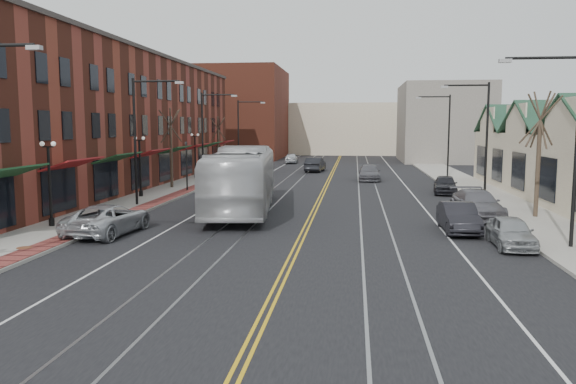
% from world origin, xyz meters
% --- Properties ---
extents(ground, '(160.00, 160.00, 0.00)m').
position_xyz_m(ground, '(0.00, 0.00, 0.00)').
color(ground, black).
rests_on(ground, ground).
extents(sidewalk_left, '(4.00, 120.00, 0.15)m').
position_xyz_m(sidewalk_left, '(-12.00, 20.00, 0.07)').
color(sidewalk_left, gray).
rests_on(sidewalk_left, ground).
extents(sidewalk_right, '(4.00, 120.00, 0.15)m').
position_xyz_m(sidewalk_right, '(12.00, 20.00, 0.07)').
color(sidewalk_right, gray).
rests_on(sidewalk_right, ground).
extents(building_left, '(10.00, 50.00, 11.00)m').
position_xyz_m(building_left, '(-19.00, 27.00, 5.50)').
color(building_left, brown).
rests_on(building_left, ground).
extents(backdrop_left, '(14.00, 18.00, 14.00)m').
position_xyz_m(backdrop_left, '(-16.00, 70.00, 7.00)').
color(backdrop_left, brown).
rests_on(backdrop_left, ground).
extents(backdrop_mid, '(22.00, 14.00, 9.00)m').
position_xyz_m(backdrop_mid, '(0.00, 85.00, 4.50)').
color(backdrop_mid, beige).
rests_on(backdrop_mid, ground).
extents(backdrop_right, '(12.00, 16.00, 11.00)m').
position_xyz_m(backdrop_right, '(15.00, 65.00, 5.50)').
color(backdrop_right, slate).
rests_on(backdrop_right, ground).
extents(streetlight_l_1, '(3.33, 0.25, 8.00)m').
position_xyz_m(streetlight_l_1, '(-11.05, 16.00, 5.03)').
color(streetlight_l_1, black).
rests_on(streetlight_l_1, sidewalk_left).
extents(streetlight_l_2, '(3.33, 0.25, 8.00)m').
position_xyz_m(streetlight_l_2, '(-11.05, 32.00, 5.03)').
color(streetlight_l_2, black).
rests_on(streetlight_l_2, sidewalk_left).
extents(streetlight_l_3, '(3.33, 0.25, 8.00)m').
position_xyz_m(streetlight_l_3, '(-11.05, 48.00, 5.03)').
color(streetlight_l_3, black).
rests_on(streetlight_l_3, sidewalk_left).
extents(streetlight_r_0, '(3.33, 0.25, 8.00)m').
position_xyz_m(streetlight_r_0, '(11.05, 6.00, 5.03)').
color(streetlight_r_0, black).
rests_on(streetlight_r_0, sidewalk_right).
extents(streetlight_r_1, '(3.33, 0.25, 8.00)m').
position_xyz_m(streetlight_r_1, '(11.05, 22.00, 5.03)').
color(streetlight_r_1, black).
rests_on(streetlight_r_1, sidewalk_right).
extents(streetlight_r_2, '(3.33, 0.25, 8.00)m').
position_xyz_m(streetlight_r_2, '(11.05, 38.00, 5.03)').
color(streetlight_r_2, black).
rests_on(streetlight_r_2, sidewalk_right).
extents(lamppost_l_1, '(0.84, 0.28, 4.27)m').
position_xyz_m(lamppost_l_1, '(-12.80, 8.00, 2.20)').
color(lamppost_l_1, black).
rests_on(lamppost_l_1, sidewalk_left).
extents(lamppost_l_2, '(0.84, 0.28, 4.27)m').
position_xyz_m(lamppost_l_2, '(-12.80, 20.00, 2.20)').
color(lamppost_l_2, black).
rests_on(lamppost_l_2, sidewalk_left).
extents(lamppost_l_3, '(0.84, 0.28, 4.27)m').
position_xyz_m(lamppost_l_3, '(-12.80, 34.00, 2.20)').
color(lamppost_l_3, black).
rests_on(lamppost_l_3, sidewalk_left).
extents(tree_left_near, '(1.78, 1.37, 6.48)m').
position_xyz_m(tree_left_near, '(-12.50, 26.00, 3.51)').
color(tree_left_near, '#382B21').
rests_on(tree_left_near, sidewalk_left).
extents(tree_left_far, '(1.66, 1.28, 6.02)m').
position_xyz_m(tree_left_far, '(-12.50, 42.00, 3.28)').
color(tree_left_far, '#382B21').
rests_on(tree_left_far, sidewalk_left).
extents(tree_right_mid, '(1.90, 1.46, 6.93)m').
position_xyz_m(tree_right_mid, '(12.50, 14.00, 3.75)').
color(tree_right_mid, '#382B21').
rests_on(tree_right_mid, sidewalk_right).
extents(manhole_mid, '(0.60, 0.60, 0.02)m').
position_xyz_m(manhole_mid, '(-11.20, 3.00, 0.16)').
color(manhole_mid, '#592D19').
rests_on(manhole_mid, sidewalk_left).
extents(manhole_far, '(0.60, 0.60, 0.02)m').
position_xyz_m(manhole_far, '(-11.20, 8.00, 0.16)').
color(manhole_far, '#592D19').
rests_on(manhole_far, sidewalk_left).
extents(traffic_signal, '(0.18, 0.15, 3.80)m').
position_xyz_m(traffic_signal, '(-10.60, 24.00, 2.35)').
color(traffic_signal, black).
rests_on(traffic_signal, sidewalk_left).
extents(transit_bus, '(4.77, 14.29, 3.90)m').
position_xyz_m(transit_bus, '(-4.31, 14.64, 1.95)').
color(transit_bus, '#BDBDBF').
rests_on(transit_bus, ground).
extents(parked_suv, '(2.90, 5.50, 1.47)m').
position_xyz_m(parked_suv, '(-9.30, 6.94, 0.74)').
color(parked_suv, '#B6BABE').
rests_on(parked_suv, ground).
extents(parked_car_a, '(1.67, 3.95, 1.33)m').
position_xyz_m(parked_car_a, '(9.12, 6.21, 0.67)').
color(parked_car_a, '#999DA0').
rests_on(parked_car_a, ground).
extents(parked_car_b, '(1.56, 4.40, 1.44)m').
position_xyz_m(parked_car_b, '(7.50, 9.50, 0.72)').
color(parked_car_b, black).
rests_on(parked_car_b, ground).
extents(parked_car_c, '(2.50, 5.53, 1.57)m').
position_xyz_m(parked_car_c, '(9.30, 13.97, 0.79)').
color(parked_car_c, slate).
rests_on(parked_car_c, ground).
extents(parked_car_d, '(2.16, 4.38, 1.43)m').
position_xyz_m(parked_car_d, '(9.30, 25.19, 0.72)').
color(parked_car_d, black).
rests_on(parked_car_d, ground).
extents(distant_car_left, '(2.19, 5.05, 1.62)m').
position_xyz_m(distant_car_left, '(-1.98, 44.39, 0.81)').
color(distant_car_left, black).
rests_on(distant_car_left, ground).
extents(distant_car_right, '(2.06, 5.02, 1.46)m').
position_xyz_m(distant_car_right, '(3.79, 35.10, 0.73)').
color(distant_car_right, '#58585E').
rests_on(distant_car_right, ground).
extents(distant_car_far, '(1.89, 4.24, 1.42)m').
position_xyz_m(distant_car_far, '(-6.21, 57.84, 0.71)').
color(distant_car_far, '#BABDC2').
rests_on(distant_car_far, ground).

